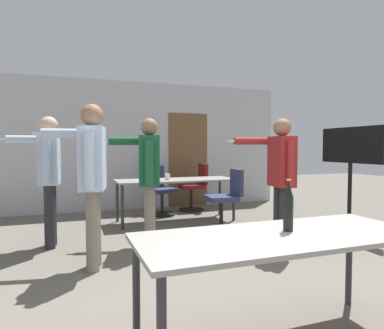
{
  "coord_description": "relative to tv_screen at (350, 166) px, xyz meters",
  "views": [
    {
      "loc": [
        -1.42,
        -1.5,
        1.3
      ],
      "look_at": [
        -0.03,
        2.3,
        1.1
      ],
      "focal_mm": 32.0,
      "sensor_mm": 36.0,
      "label": 1
    }
  ],
  "objects": [
    {
      "name": "person_right_polo",
      "position": [
        -1.56,
        -0.43,
        -0.01
      ],
      "size": [
        0.74,
        0.66,
        1.67
      ],
      "rotation": [
        0.0,
        0.0,
        1.43
      ],
      "color": "#28282D",
      "rests_on": "ground_plane"
    },
    {
      "name": "office_chair_mid_tucked",
      "position": [
        -2.42,
        2.33,
        -0.58
      ],
      "size": [
        0.6,
        0.64,
        0.94
      ],
      "rotation": [
        0.0,
        0.0,
        3.5
      ],
      "color": "black",
      "rests_on": "ground_plane"
    },
    {
      "name": "person_left_plaid",
      "position": [
        -3.1,
        0.29,
        -0.02
      ],
      "size": [
        0.74,
        0.8,
        1.68
      ],
      "rotation": [
        0.0,
        0.0,
        1.33
      ],
      "color": "slate",
      "rests_on": "ground_plane"
    },
    {
      "name": "beer_bottle",
      "position": [
        -2.71,
        -2.19,
        -0.12
      ],
      "size": [
        0.07,
        0.07,
        0.35
      ],
      "color": "black",
      "rests_on": "conference_table_near"
    },
    {
      "name": "tv_screen",
      "position": [
        0.0,
        0.0,
        0.0
      ],
      "size": [
        0.44,
        1.18,
        1.62
      ],
      "rotation": [
        0.0,
        0.0,
        -1.57
      ],
      "color": "black",
      "rests_on": "ground_plane"
    },
    {
      "name": "office_chair_far_right",
      "position": [
        -1.72,
        0.83,
        -0.57
      ],
      "size": [
        0.57,
        0.52,
        0.95
      ],
      "rotation": [
        0.0,
        0.0,
        1.48
      ],
      "color": "black",
      "rests_on": "ground_plane"
    },
    {
      "name": "conference_table_near",
      "position": [
        -2.8,
        -2.24,
        -0.35
      ],
      "size": [
        1.89,
        0.76,
        0.74
      ],
      "color": "gray",
      "rests_on": "ground_plane"
    },
    {
      "name": "conference_table_far",
      "position": [
        -2.3,
        1.63,
        -0.35
      ],
      "size": [
        2.09,
        0.72,
        0.74
      ],
      "color": "gray",
      "rests_on": "ground_plane"
    },
    {
      "name": "drink_cup",
      "position": [
        -2.47,
        1.58,
        -0.23
      ],
      "size": [
        0.09,
        0.09,
        0.11
      ],
      "color": "silver",
      "rests_on": "conference_table_far"
    },
    {
      "name": "office_chair_side_rolled",
      "position": [
        -1.63,
        2.49,
        -0.57
      ],
      "size": [
        0.55,
        0.52,
        0.96
      ],
      "rotation": [
        0.0,
        0.0,
        1.55
      ],
      "color": "black",
      "rests_on": "ground_plane"
    },
    {
      "name": "person_far_watching",
      "position": [
        -4.33,
        0.69,
        0.0
      ],
      "size": [
        0.76,
        0.67,
        1.7
      ],
      "rotation": [
        0.0,
        0.0,
        1.49
      ],
      "color": "#28282D",
      "rests_on": "ground_plane"
    },
    {
      "name": "back_wall",
      "position": [
        -2.65,
        3.11,
        0.31
      ],
      "size": [
        6.45,
        0.12,
        2.68
      ],
      "color": "#BCBCC1",
      "rests_on": "ground_plane"
    },
    {
      "name": "person_near_casual",
      "position": [
        -3.86,
        -0.34,
        0.04
      ],
      "size": [
        0.77,
        0.75,
        1.76
      ],
      "rotation": [
        0.0,
        0.0,
        1.38
      ],
      "color": "slate",
      "rests_on": "ground_plane"
    }
  ]
}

